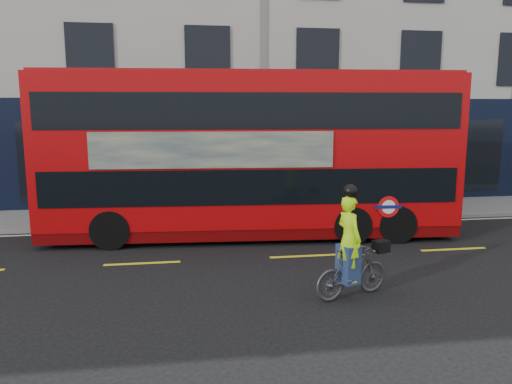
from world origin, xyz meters
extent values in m
plane|color=black|center=(0.00, 0.00, 0.00)|extent=(120.00, 120.00, 0.00)
cube|color=slate|center=(0.00, 6.50, 0.06)|extent=(60.00, 3.00, 0.12)
cube|color=gray|center=(0.00, 5.00, 0.07)|extent=(60.00, 0.12, 0.13)
cube|color=#A3A29A|center=(0.00, 13.00, 7.50)|extent=(50.00, 10.00, 15.00)
cube|color=black|center=(0.00, 7.98, 2.00)|extent=(50.00, 0.08, 4.00)
cube|color=silver|center=(0.00, 4.70, 0.00)|extent=(58.00, 0.10, 0.01)
cube|color=#AC0609|center=(-1.08, 3.80, 2.52)|extent=(11.60, 3.38, 4.11)
cube|color=#560304|center=(-1.08, 3.80, 0.31)|extent=(11.60, 3.33, 0.31)
cube|color=black|center=(-1.08, 3.80, 1.61)|extent=(11.15, 3.39, 0.94)
cube|color=black|center=(-1.08, 3.80, 3.59)|extent=(11.15, 3.39, 0.94)
cube|color=maroon|center=(-1.08, 3.80, 4.60)|extent=(11.37, 3.26, 0.08)
cube|color=black|center=(4.65, 3.41, 1.61)|extent=(0.20, 2.34, 0.94)
cube|color=black|center=(4.65, 3.41, 3.59)|extent=(0.20, 2.34, 0.94)
cube|color=black|center=(-6.81, 4.19, 1.61)|extent=(0.20, 2.34, 0.94)
cube|color=tan|center=(-2.21, 2.54, 2.60)|extent=(6.23, 0.47, 0.94)
cylinder|color=red|center=(2.46, 2.22, 1.04)|extent=(0.58, 0.06, 0.58)
cylinder|color=white|center=(2.46, 2.22, 1.04)|extent=(0.38, 0.05, 0.37)
cube|color=#0C1459|center=(2.46, 2.21, 1.04)|extent=(0.73, 0.07, 0.09)
cylinder|color=black|center=(2.87, 3.53, 0.52)|extent=(1.22, 2.72, 1.04)
cylinder|color=black|center=(1.62, 3.62, 0.52)|extent=(1.22, 2.72, 1.04)
cylinder|color=black|center=(-4.82, 4.06, 0.52)|extent=(1.22, 2.72, 1.04)
imported|color=#424446|center=(0.23, -1.29, 0.51)|extent=(1.76, 1.02, 1.02)
imported|color=#A2DF0B|center=(0.13, -1.33, 1.20)|extent=(0.58, 0.70, 1.66)
cube|color=black|center=(0.90, -1.05, 0.94)|extent=(0.36, 0.32, 0.23)
cube|color=navy|center=(0.13, -1.33, 0.69)|extent=(0.44, 0.49, 0.75)
sphere|color=black|center=(0.13, -1.33, 2.12)|extent=(0.28, 0.28, 0.28)
camera|label=1|loc=(-3.02, -10.22, 3.69)|focal=35.00mm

